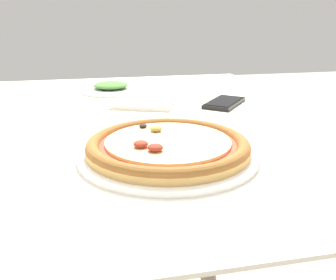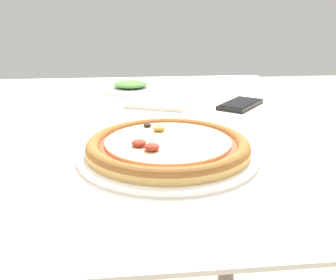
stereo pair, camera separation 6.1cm
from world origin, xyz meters
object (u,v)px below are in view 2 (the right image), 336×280
at_px(dining_table, 102,154).
at_px(side_plate, 131,87).
at_px(cell_phone, 241,104).
at_px(pizza_plate, 168,148).

xyz_separation_m(dining_table, side_plate, (0.07, 0.30, 0.10)).
relative_size(cell_phone, side_plate, 0.88).
distance_m(dining_table, cell_phone, 0.37).
bearing_deg(dining_table, side_plate, 76.31).
relative_size(pizza_plate, side_plate, 1.66).
relative_size(pizza_plate, cell_phone, 1.89).
xyz_separation_m(cell_phone, side_plate, (-0.28, 0.23, 0.01)).
height_order(pizza_plate, cell_phone, pizza_plate).
distance_m(pizza_plate, cell_phone, 0.40).
bearing_deg(dining_table, cell_phone, 11.04).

